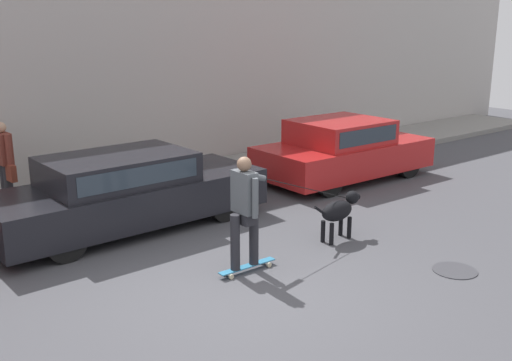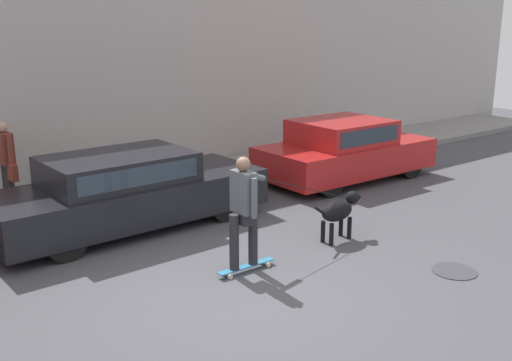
% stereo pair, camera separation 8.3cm
% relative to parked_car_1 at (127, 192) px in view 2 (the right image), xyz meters
% --- Properties ---
extents(ground_plane, '(36.00, 36.00, 0.00)m').
position_rel_parked_car_1_xyz_m(ground_plane, '(-0.01, -3.11, -0.62)').
color(ground_plane, '#47474C').
extents(back_wall, '(32.00, 0.30, 5.16)m').
position_rel_parked_car_1_xyz_m(back_wall, '(-0.01, 3.15, 1.96)').
color(back_wall, '#B2ADA8').
rests_on(back_wall, ground_plane).
extents(sidewalk_curb, '(30.00, 2.01, 0.14)m').
position_rel_parked_car_1_xyz_m(sidewalk_curb, '(-0.01, 1.97, -0.55)').
color(sidewalk_curb, gray).
rests_on(sidewalk_curb, ground_plane).
extents(parked_car_1, '(4.63, 1.78, 1.28)m').
position_rel_parked_car_1_xyz_m(parked_car_1, '(0.00, 0.00, 0.00)').
color(parked_car_1, black).
rests_on(parked_car_1, ground_plane).
extents(parked_car_2, '(3.95, 1.87, 1.33)m').
position_rel_parked_car_1_xyz_m(parked_car_2, '(5.15, 0.00, 0.01)').
color(parked_car_2, black).
rests_on(parked_car_2, ground_plane).
extents(dog, '(1.08, 0.37, 0.74)m').
position_rel_parked_car_1_xyz_m(dog, '(2.37, -2.56, -0.14)').
color(dog, black).
rests_on(dog, ground_plane).
extents(skateboarder, '(2.69, 0.54, 1.64)m').
position_rel_parked_car_1_xyz_m(skateboarder, '(0.44, -2.66, 0.31)').
color(skateboarder, beige).
rests_on(skateboarder, ground_plane).
extents(pedestrian_with_bag, '(0.24, 0.70, 1.52)m').
position_rel_parked_car_1_xyz_m(pedestrian_with_bag, '(-1.30, 2.09, 0.35)').
color(pedestrian_with_bag, '#28282D').
rests_on(pedestrian_with_bag, sidewalk_curb).
extents(manhole_cover, '(0.61, 0.61, 0.01)m').
position_rel_parked_car_1_xyz_m(manhole_cover, '(2.75, -4.45, -0.62)').
color(manhole_cover, '#38383D').
rests_on(manhole_cover, ground_plane).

